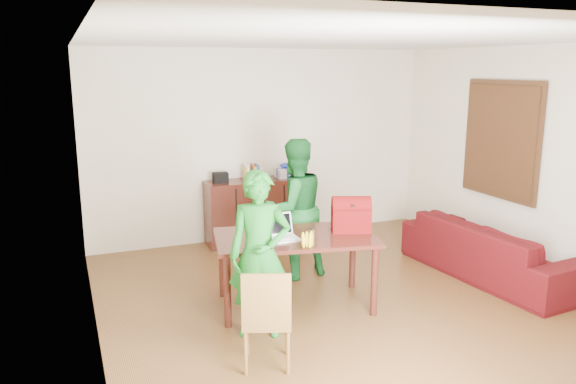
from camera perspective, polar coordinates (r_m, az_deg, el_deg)
name	(u,v)px	position (r m, az deg, el deg)	size (l,w,h in m)	color
room	(350,181)	(5.73, 6.32, 1.07)	(5.20, 5.70, 2.90)	#432610
table	(295,245)	(5.77, 0.75, -5.37)	(1.77, 1.22, 0.76)	black
chair	(267,337)	(4.80, -2.16, -14.54)	(0.50, 0.49, 0.87)	brown
person_near	(260,254)	(5.14, -2.89, -6.36)	(0.57, 0.37, 1.55)	#16661C
person_far	(294,209)	(6.56, 0.63, -1.71)	(0.80, 0.62, 1.65)	#145C22
laptop	(281,235)	(5.60, -0.68, -4.44)	(0.34, 0.25, 0.24)	white
bananas	(307,245)	(5.37, 1.96, -5.36)	(0.16, 0.10, 0.06)	gold
bottle	(312,236)	(5.42, 2.41, -4.53)	(0.06, 0.06, 0.18)	#523712
red_bag	(351,218)	(5.89, 6.41, -2.61)	(0.40, 0.23, 0.29)	maroon
sofa	(491,250)	(7.10, 19.96, -5.52)	(2.26, 0.88, 0.66)	#3C0707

